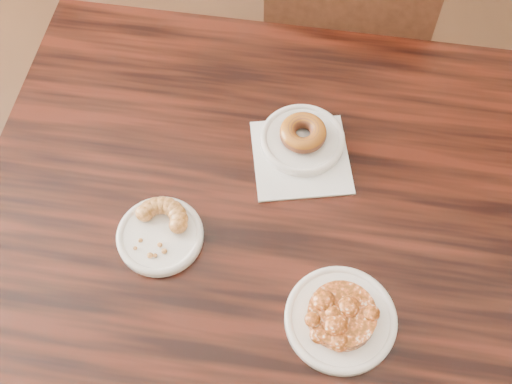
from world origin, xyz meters
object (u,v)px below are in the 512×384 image
at_px(glazed_donut, 303,133).
at_px(chair_far, 354,39).
at_px(cafe_table, 255,315).
at_px(apple_fritter, 342,314).
at_px(cruller_fragment, 159,231).

bearing_deg(glazed_donut, chair_far, 93.48).
bearing_deg(cafe_table, glazed_donut, 75.19).
bearing_deg(chair_far, apple_fritter, 101.82).
relative_size(chair_far, apple_fritter, 6.34).
relative_size(chair_far, glazed_donut, 10.59).
distance_m(chair_far, cruller_fragment, 0.91).
xyz_separation_m(cafe_table, chair_far, (-0.03, 0.78, 0.08)).
xyz_separation_m(apple_fritter, cruller_fragment, (-0.32, 0.03, -0.00)).
distance_m(cafe_table, chair_far, 0.79).
bearing_deg(glazed_donut, cafe_table, -92.29).
height_order(chair_far, apple_fritter, chair_far).
bearing_deg(cafe_table, apple_fritter, -37.73).
relative_size(cafe_table, cruller_fragment, 9.54).
relative_size(cafe_table, chair_far, 1.10).
height_order(cafe_table, chair_far, chair_far).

